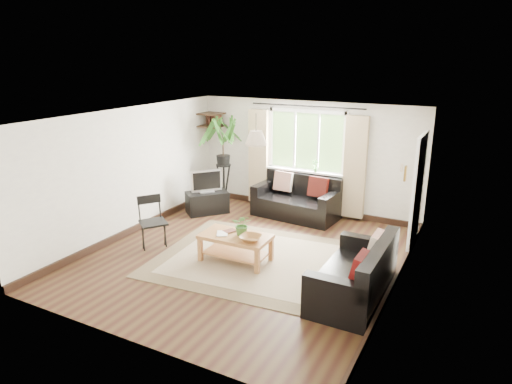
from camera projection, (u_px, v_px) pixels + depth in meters
The scene contains 24 objects.
floor at pixel (245, 256), 7.83m from camera, with size 5.50×5.50×0.00m, color black.
ceiling at pixel (244, 116), 7.13m from camera, with size 5.50×5.50×0.00m, color white.
wall_back at pixel (307, 157), 9.81m from camera, with size 5.00×0.02×2.40m, color white.
wall_front at pixel (127, 251), 5.15m from camera, with size 5.00×0.02×2.40m, color white.
wall_left at pixel (129, 172), 8.59m from camera, with size 0.02×5.50×2.40m, color white.
wall_right at pixel (401, 213), 6.37m from camera, with size 0.02×5.50×2.40m, color white.
rug at pixel (255, 259), 7.71m from camera, with size 3.21×2.75×0.02m, color beige.
window at pixel (306, 141), 9.67m from camera, with size 2.50×0.16×2.16m, color white, non-canonical shape.
door at pixel (417, 195), 7.88m from camera, with size 0.06×0.96×2.06m, color silver.
corner_shelf at pixel (211, 120), 10.40m from camera, with size 0.50×0.50×0.34m, color black, non-canonical shape.
pendant_lamp at pixel (256, 134), 7.57m from camera, with size 0.36×0.36×0.54m, color beige, non-canonical shape.
wall_sconce at pixel (404, 171), 6.50m from camera, with size 0.12×0.12×0.28m, color beige, non-canonical shape.
sofa_back at pixel (296, 198), 9.62m from camera, with size 1.76×0.88×0.83m, color black, non-canonical shape.
sofa_right at pixel (353, 271), 6.42m from camera, with size 0.86×1.73×0.81m, color black, non-canonical shape.
coffee_table at pixel (236, 248), 7.58m from camera, with size 1.15×0.63×0.47m, color olive, non-canonical shape.
table_plant at pixel (243, 225), 7.46m from camera, with size 0.33×0.28×0.36m, color #3D6F2C.
bowl at pixel (251, 238), 7.27m from camera, with size 0.35×0.35×0.09m, color #A06B37.
book_a at pixel (217, 234), 7.55m from camera, with size 0.18×0.24×0.02m, color white.
book_b at pixel (227, 230), 7.72m from camera, with size 0.16×0.21×0.02m, color brown.
tv_stand at pixel (207, 202), 9.92m from camera, with size 0.87×0.49×0.47m, color black.
tv at pixel (206, 181), 9.78m from camera, with size 0.67×0.22×0.51m, color #A5A5AA, non-canonical shape.
palm_stand at pixel (223, 161), 10.29m from camera, with size 0.78×0.78×2.02m, color black, non-canonical shape.
folding_chair at pixel (153, 224), 8.04m from camera, with size 0.48×0.48×0.93m, color black, non-canonical shape.
sill_plant at pixel (315, 166), 9.64m from camera, with size 0.14×0.10×0.27m, color #2D6023.
Camera 1 is at (3.49, -6.26, 3.34)m, focal length 32.00 mm.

